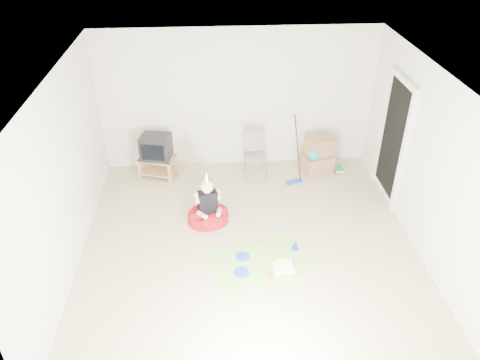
{
  "coord_description": "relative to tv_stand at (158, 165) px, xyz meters",
  "views": [
    {
      "loc": [
        -0.51,
        -5.41,
        4.6
      ],
      "look_at": [
        -0.1,
        0.4,
        0.9
      ],
      "focal_mm": 35.0,
      "sensor_mm": 36.0,
      "label": 1
    }
  ],
  "objects": [
    {
      "name": "crt_tv",
      "position": [
        0.0,
        0.0,
        0.38
      ],
      "size": [
        0.59,
        0.52,
        0.44
      ],
      "primitive_type": "cube",
      "rotation": [
        0.0,
        0.0,
        -0.22
      ],
      "color": "black",
      "rests_on": "tv_stand"
    },
    {
      "name": "seated_woman",
      "position": [
        0.9,
        -1.44,
        -0.04
      ],
      "size": [
        0.79,
        0.79,
        0.94
      ],
      "color": "#AE101E",
      "rests_on": "ground"
    },
    {
      "name": "doorway_recess",
      "position": [
        3.97,
        -0.85,
        0.78
      ],
      "size": [
        0.02,
        0.9,
        2.05
      ],
      "primitive_type": "cube",
      "color": "black",
      "rests_on": "ground"
    },
    {
      "name": "tv_stand",
      "position": [
        0.0,
        0.0,
        0.0
      ],
      "size": [
        0.72,
        0.57,
        0.4
      ],
      "color": "#A37749",
      "rests_on": "ground"
    },
    {
      "name": "blue_party_hat",
      "position": [
        2.18,
        -2.21,
        -0.15
      ],
      "size": [
        0.12,
        0.12,
        0.16
      ],
      "primitive_type": "cone",
      "rotation": [
        0.0,
        0.0,
        0.07
      ],
      "color": "#1A3EB7",
      "rests_on": "party_mat"
    },
    {
      "name": "floor_mop",
      "position": [
        2.47,
        -0.4,
        0.02
      ],
      "size": [
        0.32,
        0.39,
        1.2
      ],
      "color": "#2340B0",
      "rests_on": "ground"
    },
    {
      "name": "orange_cup_near",
      "position": [
        1.66,
        -2.14,
        -0.2
      ],
      "size": [
        0.07,
        0.07,
        0.07
      ],
      "primitive_type": "cylinder",
      "rotation": [
        0.0,
        0.0,
        -0.13
      ],
      "color": "orange",
      "rests_on": "party_mat"
    },
    {
      "name": "book_pile",
      "position": [
        3.37,
        -0.07,
        -0.19
      ],
      "size": [
        0.23,
        0.27,
        0.11
      ],
      "color": "#297C50",
      "rests_on": "ground"
    },
    {
      "name": "cardboard_boxes",
      "position": [
        2.96,
        -0.02,
        0.09
      ],
      "size": [
        0.64,
        0.58,
        0.69
      ],
      "color": "#9A6B4A",
      "rests_on": "ground"
    },
    {
      "name": "birthday_cake",
      "position": [
        1.94,
        -2.65,
        -0.2
      ],
      "size": [
        0.3,
        0.25,
        0.14
      ],
      "color": "white",
      "rests_on": "party_mat"
    },
    {
      "name": "blue_plate_far",
      "position": [
        1.34,
        -2.66,
        -0.23
      ],
      "size": [
        0.31,
        0.31,
        0.01
      ],
      "primitive_type": "cylinder",
      "rotation": [
        0.0,
        0.0,
        0.65
      ],
      "color": "blue",
      "rests_on": "party_mat"
    },
    {
      "name": "orange_cup_far",
      "position": [
        1.72,
        -2.79,
        -0.2
      ],
      "size": [
        0.08,
        0.08,
        0.07
      ],
      "primitive_type": "cylinder",
      "rotation": [
        0.0,
        0.0,
        0.45
      ],
      "color": "orange",
      "rests_on": "party_mat"
    },
    {
      "name": "blue_plate_near",
      "position": [
        1.38,
        -2.33,
        -0.23
      ],
      "size": [
        0.21,
        0.21,
        0.01
      ],
      "primitive_type": "cylinder",
      "rotation": [
        0.0,
        0.0,
        -0.01
      ],
      "color": "blue",
      "rests_on": "party_mat"
    },
    {
      "name": "folding_chair",
      "position": [
        1.79,
        -0.13,
        0.19
      ],
      "size": [
        0.41,
        0.39,
        0.89
      ],
      "color": "gray",
      "rests_on": "ground"
    },
    {
      "name": "party_mat",
      "position": [
        1.59,
        -2.42,
        -0.24
      ],
      "size": [
        1.58,
        1.32,
        0.01
      ],
      "primitive_type": "cube",
      "rotation": [
        0.0,
        0.0,
        0.28
      ],
      "color": "#FF35A9",
      "rests_on": "ground"
    },
    {
      "name": "ground",
      "position": [
        1.49,
        -2.05,
        -0.24
      ],
      "size": [
        5.0,
        5.0,
        0.0
      ],
      "primitive_type": "plane",
      "color": "#C4B58D",
      "rests_on": "ground"
    }
  ]
}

